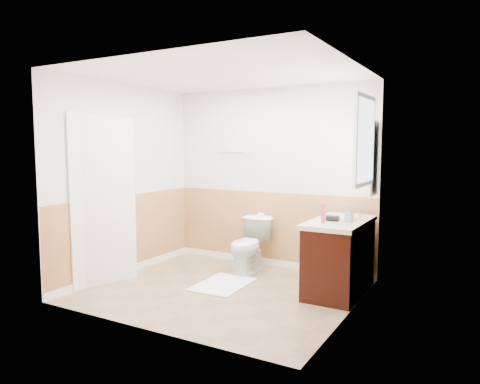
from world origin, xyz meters
The scene contains 32 objects.
floor centered at (0.00, 0.00, 0.00)m, with size 3.00×3.00×0.00m, color #8C7051.
ceiling centered at (0.00, 0.00, 2.50)m, with size 3.00×3.00×0.00m, color white.
wall_back centered at (0.00, 1.30, 1.25)m, with size 3.00×3.00×0.00m, color silver.
wall_front centered at (0.00, -1.30, 1.25)m, with size 3.00×3.00×0.00m, color silver.
wall_left centered at (-1.50, 0.00, 1.25)m, with size 3.00×3.00×0.00m, color silver.
wall_right centered at (1.50, 0.00, 1.25)m, with size 3.00×3.00×0.00m, color silver.
wainscot_back centered at (0.00, 1.29, 0.50)m, with size 3.00×3.00×0.00m, color #BE7E4C.
wainscot_front centered at (0.00, -1.29, 0.50)m, with size 3.00×3.00×0.00m, color #BE7E4C.
wainscot_left centered at (-1.49, 0.00, 0.50)m, with size 2.60×2.60×0.00m, color #BE7E4C.
wainscot_right centered at (1.49, 0.00, 0.50)m, with size 2.60×2.60×0.00m, color #BE7E4C.
toilet centered at (-0.10, 0.84, 0.37)m, with size 0.41×0.72×0.73m, color white.
bath_mat centered at (-0.10, 0.17, 0.01)m, with size 0.55×0.80×0.02m, color white.
vanity_cabinet centered at (1.21, 0.62, 0.40)m, with size 0.55×1.10×0.80m, color black.
vanity_knob_left centered at (0.91, 0.52, 0.55)m, with size 0.03×0.03×0.03m, color silver.
vanity_knob_right centered at (0.91, 0.72, 0.55)m, with size 0.03×0.03×0.03m, color silver.
countertop centered at (1.20, 0.62, 0.83)m, with size 0.60×1.15×0.05m, color silver.
sink_basin centered at (1.21, 0.77, 0.86)m, with size 0.36×0.36×0.02m, color silver.
faucet centered at (1.39, 0.77, 0.92)m, with size 0.02×0.02×0.14m, color silver.
lotion_bottle centered at (1.11, 0.31, 0.96)m, with size 0.05×0.05×0.22m, color #CB345E.
soap_dispenser centered at (1.33, 0.54, 0.94)m, with size 0.08×0.08×0.18m, color gray.
hair_dryer_body centered at (1.16, 0.49, 0.89)m, with size 0.07×0.07×0.14m, color black.
hair_dryer_handle centered at (1.13, 0.50, 0.86)m, with size 0.03×0.03×0.07m, color black.
mirror_panel centered at (1.48, 1.10, 1.55)m, with size 0.02×0.35×0.90m, color silver.
window_frame centered at (1.47, 0.59, 1.75)m, with size 0.04×0.80×1.00m, color white.
window_glass centered at (1.49, 0.59, 1.75)m, with size 0.01×0.70×0.90m, color white.
door centered at (-1.40, -0.45, 1.02)m, with size 0.05×0.80×2.04m, color white.
door_frame centered at (-1.48, -0.45, 1.03)m, with size 0.02×0.92×2.10m, color white.
door_knob centered at (-1.34, -0.12, 0.95)m, with size 0.06×0.06×0.06m, color silver.
towel_bar centered at (-0.55, 1.25, 1.60)m, with size 0.02×0.02×0.62m, color silver.
tp_holder_bar centered at (-0.10, 1.23, 0.70)m, with size 0.02×0.02×0.14m, color silver.
tp_roll centered at (-0.10, 1.23, 0.70)m, with size 0.11×0.11×0.10m, color white.
tp_sheet centered at (-0.10, 1.23, 0.59)m, with size 0.10×0.01×0.16m, color white.
Camera 1 is at (2.68, -4.33, 1.69)m, focal length 33.28 mm.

